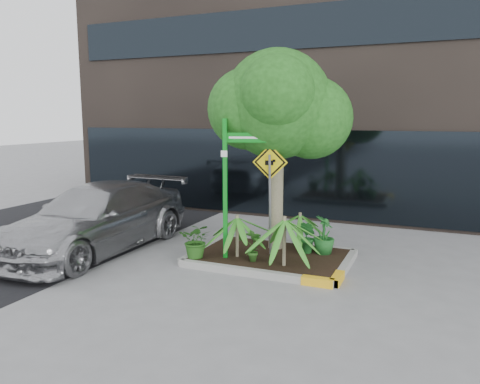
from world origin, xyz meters
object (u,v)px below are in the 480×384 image
at_px(parked_car, 97,218).
at_px(street_sign_post, 228,176).
at_px(cattle_sign, 270,182).
at_px(tree, 277,104).

bearing_deg(parked_car, street_sign_post, 6.09).
height_order(parked_car, cattle_sign, cattle_sign).
relative_size(tree, cattle_sign, 1.93).
bearing_deg(cattle_sign, street_sign_post, -168.15).
xyz_separation_m(parked_car, cattle_sign, (4.03, 0.59, 0.99)).
xyz_separation_m(tree, parked_car, (-3.93, -1.29, -2.58)).
bearing_deg(parked_car, cattle_sign, 10.00).
height_order(street_sign_post, cattle_sign, street_sign_post).
bearing_deg(tree, parked_car, -161.80).
xyz_separation_m(parked_car, street_sign_post, (3.24, 0.25, 1.12)).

